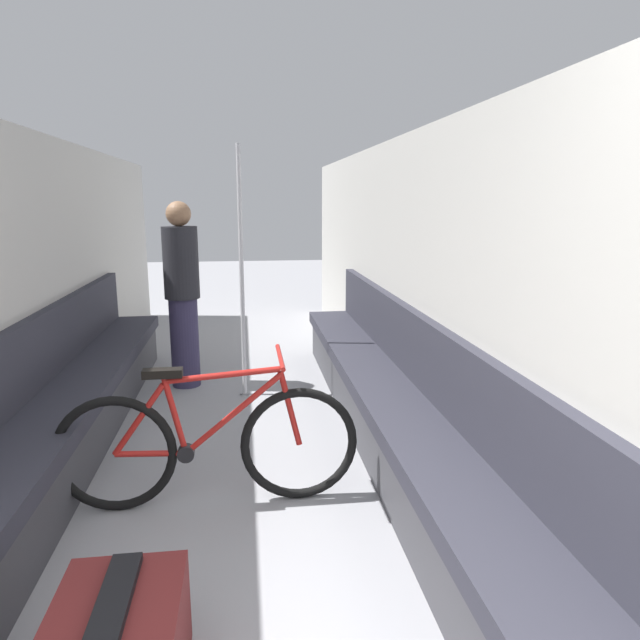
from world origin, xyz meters
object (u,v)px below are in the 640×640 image
Objects in this scene: bench_seat_row_left at (58,422)px; grab_pole_near at (242,278)px; bench_seat_row_right at (391,406)px; bicycle at (208,445)px; passenger_standing at (182,293)px.

grab_pole_near is (1.12, 1.21, 0.70)m from bench_seat_row_left.
bench_seat_row_right is 3.06× the size of bicycle.
bench_seat_row_left is at bearing 131.53° from bicycle.
bench_seat_row_left is 1.09m from bicycle.
bench_seat_row_left is 2.39× the size of grab_pole_near.
bench_seat_row_right is at bearing -51.84° from grab_pole_near.
grab_pole_near reaches higher than bench_seat_row_left.
grab_pole_near reaches higher than passenger_standing.
grab_pole_near reaches higher than bicycle.
bench_seat_row_left is 1.73m from passenger_standing.
bicycle is 2.17m from passenger_standing.
passenger_standing reaches higher than bench_seat_row_left.
grab_pole_near is at bearing 128.16° from bench_seat_row_right.
bench_seat_row_left reaches higher than bicycle.
bench_seat_row_right reaches higher than bicycle.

